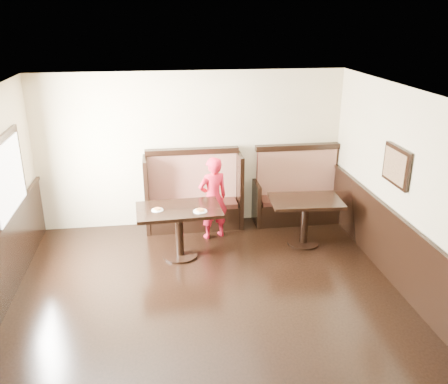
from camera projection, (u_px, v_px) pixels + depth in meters
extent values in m
plane|color=black|center=(217.00, 338.00, 5.79)|extent=(7.00, 7.00, 0.00)
plane|color=beige|center=(192.00, 150.00, 8.53)|extent=(5.50, 0.00, 5.50)
plane|color=beige|center=(444.00, 220.00, 5.66)|extent=(0.00, 7.00, 7.00)
plane|color=white|center=(216.00, 110.00, 4.79)|extent=(7.00, 7.00, 0.00)
cube|color=black|center=(430.00, 285.00, 5.97)|extent=(0.05, 6.90, 1.00)
cube|color=black|center=(7.00, 178.00, 6.64)|extent=(0.05, 1.50, 1.20)
cube|color=white|center=(9.00, 178.00, 6.64)|extent=(0.01, 1.30, 1.00)
cube|color=black|center=(396.00, 166.00, 6.66)|extent=(0.04, 0.70, 0.55)
cube|color=olive|center=(395.00, 166.00, 6.65)|extent=(0.01, 0.60, 0.45)
cube|color=black|center=(194.00, 217.00, 8.69)|extent=(1.60, 0.50, 0.42)
cube|color=#341710|center=(194.00, 204.00, 8.61)|extent=(1.54, 0.46, 0.09)
cube|color=#4D0F14|center=(193.00, 178.00, 8.64)|extent=(1.60, 0.12, 0.92)
cube|color=black|center=(192.00, 151.00, 8.47)|extent=(1.68, 0.16, 0.10)
cube|color=black|center=(147.00, 193.00, 8.51)|extent=(0.07, 0.72, 1.36)
cube|color=black|center=(239.00, 189.00, 8.73)|extent=(0.07, 0.72, 1.36)
cube|color=black|center=(297.00, 211.00, 8.95)|extent=(1.50, 0.50, 0.42)
cube|color=#341710|center=(298.00, 198.00, 8.86)|extent=(1.44, 0.46, 0.09)
cube|color=#4D0F14|center=(296.00, 173.00, 8.90)|extent=(1.50, 0.12, 0.92)
cube|color=black|center=(298.00, 147.00, 8.73)|extent=(1.58, 0.16, 0.10)
cube|color=black|center=(255.00, 202.00, 8.87)|extent=(0.07, 0.72, 0.80)
cube|color=black|center=(336.00, 197.00, 9.08)|extent=(0.07, 0.72, 0.80)
cube|color=black|center=(179.00, 210.00, 7.45)|extent=(1.36, 0.89, 0.05)
cylinder|color=black|center=(179.00, 234.00, 7.60)|extent=(0.13, 0.13, 0.77)
cylinder|color=black|center=(180.00, 255.00, 7.73)|extent=(0.57, 0.57, 0.03)
cube|color=black|center=(306.00, 201.00, 7.88)|extent=(1.21, 0.83, 0.05)
cylinder|color=black|center=(304.00, 223.00, 8.02)|extent=(0.13, 0.13, 0.74)
cylinder|color=black|center=(303.00, 242.00, 8.15)|extent=(0.55, 0.55, 0.03)
imported|color=red|center=(213.00, 198.00, 8.14)|extent=(0.62, 0.50, 1.47)
cylinder|color=white|center=(157.00, 210.00, 7.37)|extent=(0.19, 0.19, 0.01)
cylinder|color=#DDAC5E|center=(157.00, 209.00, 7.36)|extent=(0.11, 0.11, 0.02)
cylinder|color=#EABA54|center=(157.00, 208.00, 7.36)|extent=(0.10, 0.10, 0.01)
cylinder|color=white|center=(200.00, 211.00, 7.32)|extent=(0.22, 0.22, 0.01)
cylinder|color=#DDAC5E|center=(200.00, 210.00, 7.31)|extent=(0.13, 0.13, 0.02)
cylinder|color=#EABA54|center=(200.00, 209.00, 7.31)|extent=(0.11, 0.11, 0.01)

